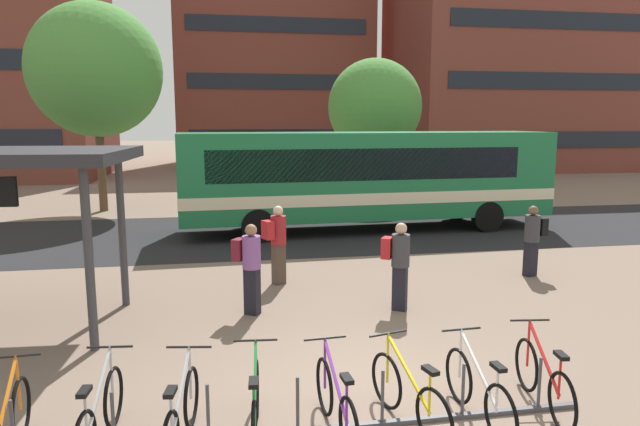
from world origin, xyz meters
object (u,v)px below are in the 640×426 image
(parked_bicycle_white_6, at_px, (478,392))
(commuter_red_pack_1, at_px, (399,260))
(street_tree_1, at_px, (375,107))
(parked_bicycle_silver_1, at_px, (100,417))
(commuter_maroon_pack_3, at_px, (250,262))
(parked_bicycle_yellow_5, at_px, (409,396))
(parked_bicycle_green_3, at_px, (255,407))
(commuter_red_pack_2, at_px, (277,239))
(commuter_black_pack_0, at_px, (533,236))
(city_bus, at_px, (369,176))
(parked_bicycle_purple_4, at_px, (336,404))
(street_tree_0, at_px, (95,70))
(parked_bicycle_red_7, at_px, (543,380))
(parked_bicycle_silver_2, at_px, (181,417))

(parked_bicycle_white_6, height_order, commuter_red_pack_1, commuter_red_pack_1)
(street_tree_1, bearing_deg, parked_bicycle_silver_1, -113.39)
(commuter_red_pack_1, distance_m, commuter_maroon_pack_3, 2.78)
(street_tree_1, bearing_deg, parked_bicycle_yellow_5, -104.02)
(parked_bicycle_green_3, bearing_deg, commuter_red_pack_2, -2.98)
(parked_bicycle_white_6, distance_m, commuter_black_pack_0, 7.20)
(city_bus, xyz_separation_m, parked_bicycle_white_6, (-1.81, -12.00, -1.39))
(city_bus, height_order, street_tree_1, street_tree_1)
(parked_bicycle_purple_4, xyz_separation_m, commuter_red_pack_1, (2.03, 4.10, 0.59))
(parked_bicycle_green_3, height_order, street_tree_0, street_tree_0)
(parked_bicycle_green_3, xyz_separation_m, parked_bicycle_yellow_5, (1.78, -0.05, 0.00))
(city_bus, xyz_separation_m, parked_bicycle_red_7, (-0.88, -11.84, -1.39))
(commuter_red_pack_1, bearing_deg, street_tree_1, 107.77)
(parked_bicycle_red_7, xyz_separation_m, street_tree_0, (-8.56, 17.55, 5.10))
(commuter_red_pack_2, bearing_deg, parked_bicycle_silver_2, -129.77)
(parked_bicycle_green_3, xyz_separation_m, parked_bicycle_purple_4, (0.91, -0.08, 0.00))
(parked_bicycle_yellow_5, bearing_deg, commuter_black_pack_0, -54.25)
(street_tree_1, bearing_deg, commuter_red_pack_1, -103.51)
(parked_bicycle_silver_1, distance_m, parked_bicycle_white_6, 4.32)
(parked_bicycle_yellow_5, height_order, commuter_red_pack_2, commuter_red_pack_2)
(parked_bicycle_red_7, bearing_deg, commuter_black_pack_0, -21.70)
(parked_bicycle_red_7, bearing_deg, parked_bicycle_silver_1, 97.11)
(parked_bicycle_white_6, relative_size, commuter_red_pack_1, 1.02)
(city_bus, distance_m, parked_bicycle_purple_4, 12.59)
(parked_bicycle_silver_2, distance_m, street_tree_1, 20.98)
(commuter_maroon_pack_3, bearing_deg, parked_bicycle_green_3, -60.57)
(parked_bicycle_green_3, relative_size, parked_bicycle_yellow_5, 1.02)
(city_bus, bearing_deg, parked_bicycle_red_7, -96.75)
(parked_bicycle_silver_1, distance_m, commuter_red_pack_1, 6.09)
(parked_bicycle_purple_4, relative_size, parked_bicycle_yellow_5, 1.02)
(commuter_black_pack_0, height_order, street_tree_0, street_tree_0)
(parked_bicycle_purple_4, bearing_deg, city_bus, -20.91)
(parked_bicycle_purple_4, relative_size, parked_bicycle_red_7, 1.00)
(commuter_black_pack_0, height_order, commuter_red_pack_2, commuter_red_pack_2)
(parked_bicycle_green_3, distance_m, commuter_red_pack_2, 6.22)
(parked_bicycle_silver_1, height_order, commuter_black_pack_0, commuter_black_pack_0)
(parked_bicycle_yellow_5, distance_m, street_tree_0, 19.60)
(parked_bicycle_yellow_5, bearing_deg, street_tree_0, 6.96)
(parked_bicycle_red_7, relative_size, commuter_maroon_pack_3, 1.01)
(commuter_red_pack_2, bearing_deg, street_tree_0, 92.14)
(parked_bicycle_silver_2, distance_m, parked_bicycle_yellow_5, 2.59)
(parked_bicycle_purple_4, height_order, commuter_black_pack_0, commuter_black_pack_0)
(commuter_maroon_pack_3, bearing_deg, commuter_red_pack_2, 101.60)
(parked_bicycle_purple_4, height_order, parked_bicycle_white_6, same)
(city_bus, distance_m, parked_bicycle_silver_1, 13.40)
(parked_bicycle_purple_4, bearing_deg, parked_bicycle_red_7, -91.11)
(commuter_maroon_pack_3, xyz_separation_m, street_tree_0, (-5.16, 13.36, 4.50))
(commuter_black_pack_0, bearing_deg, parked_bicycle_red_7, 47.87)
(parked_bicycle_silver_2, xyz_separation_m, commuter_red_pack_1, (3.75, 4.09, 0.59))
(parked_bicycle_silver_2, height_order, commuter_maroon_pack_3, commuter_maroon_pack_3)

